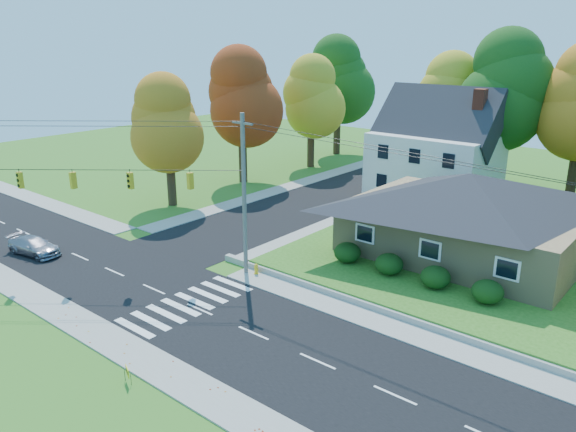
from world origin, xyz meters
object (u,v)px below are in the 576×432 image
(silver_sedan, at_px, (34,246))
(fire_hydrant, at_px, (256,270))
(white_car, at_px, (398,166))
(ranch_house, at_px, (466,213))

(silver_sedan, height_order, fire_hydrant, silver_sedan)
(silver_sedan, relative_size, white_car, 0.85)
(white_car, bearing_deg, fire_hydrant, -102.19)
(fire_hydrant, bearing_deg, ranch_house, 50.14)
(ranch_house, bearing_deg, white_car, 129.05)
(ranch_house, distance_m, fire_hydrant, 14.09)
(ranch_house, xyz_separation_m, white_car, (-15.53, 19.15, -2.45))
(ranch_house, bearing_deg, silver_sedan, -142.14)
(ranch_house, height_order, silver_sedan, ranch_house)
(ranch_house, distance_m, silver_sedan, 28.97)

